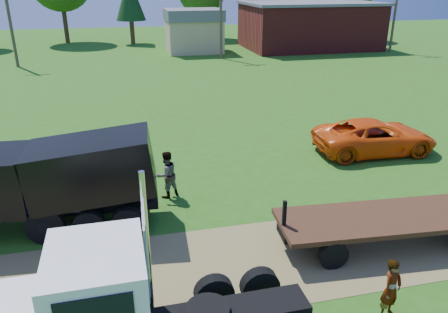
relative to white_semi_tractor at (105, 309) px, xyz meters
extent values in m
plane|color=#2E5713|center=(5.19, 2.80, -1.46)|extent=(140.00, 140.00, 0.00)
cube|color=olive|center=(5.19, 2.80, -1.46)|extent=(120.00, 4.20, 0.01)
cylinder|color=black|center=(2.57, 1.05, -0.95)|extent=(1.03, 0.34, 1.03)
cylinder|color=black|center=(2.57, 1.05, -0.95)|extent=(0.36, 0.35, 0.36)
cylinder|color=black|center=(3.78, 1.06, -0.95)|extent=(1.03, 0.34, 1.03)
cylinder|color=black|center=(3.78, 1.06, -0.95)|extent=(0.36, 0.35, 0.36)
cube|color=white|center=(-0.08, 0.02, 0.45)|extent=(1.98, 2.26, 1.96)
cube|color=black|center=(-1.04, 0.01, 0.87)|extent=(0.07, 1.87, 0.79)
cube|color=black|center=(-0.07, -1.11, 0.87)|extent=(1.40, 0.05, 0.70)
cube|color=black|center=(-0.09, 1.15, 0.87)|extent=(1.40, 0.05, 0.70)
cube|color=white|center=(-1.63, 1.00, -0.35)|extent=(1.12, 0.43, 0.09)
cylinder|color=silver|center=(0.99, 0.55, 0.68)|extent=(0.13, 0.13, 4.29)
cylinder|color=black|center=(2.21, 0.05, -0.50)|extent=(1.04, 1.04, 0.11)
cube|color=black|center=(-2.11, 6.28, -0.71)|extent=(7.55, 1.41, 0.28)
cylinder|color=black|center=(-0.67, 5.20, -0.95)|extent=(1.05, 0.39, 1.03)
cylinder|color=black|center=(-0.67, 5.20, -0.95)|extent=(0.38, 0.37, 0.36)
cylinder|color=black|center=(-0.55, 7.17, -0.95)|extent=(1.05, 0.39, 1.03)
cylinder|color=black|center=(-0.55, 7.17, -0.95)|extent=(0.38, 0.37, 0.36)
cylinder|color=black|center=(0.55, 5.13, -0.95)|extent=(1.05, 0.39, 1.03)
cylinder|color=black|center=(0.55, 5.13, -0.95)|extent=(0.38, 0.37, 0.36)
cylinder|color=black|center=(0.67, 7.09, -0.95)|extent=(1.05, 0.39, 1.03)
cylinder|color=black|center=(0.67, 7.09, -0.95)|extent=(0.38, 0.37, 0.36)
cube|color=black|center=(-3.32, 6.36, 0.41)|extent=(2.01, 2.36, 1.88)
cube|color=black|center=(-0.42, 6.17, 0.65)|extent=(4.25, 2.50, 2.28)
cylinder|color=black|center=(-2.00, 5.36, -0.85)|extent=(1.26, 0.51, 1.23)
cylinder|color=black|center=(-2.00, 5.36, -0.85)|extent=(0.47, 0.45, 0.43)
cylinder|color=black|center=(-1.76, 7.69, -0.85)|extent=(1.26, 0.51, 1.23)
cylinder|color=black|center=(-1.76, 7.69, -0.85)|extent=(0.47, 0.45, 0.43)
cube|color=black|center=(-2.66, 6.61, 0.04)|extent=(4.15, 2.95, 0.89)
imported|color=#E54E0A|center=(12.42, 9.98, -0.65)|extent=(5.93, 2.90, 1.62)
cube|color=#391E12|center=(8.59, 2.78, -0.54)|extent=(7.22, 2.63, 0.16)
cube|color=black|center=(8.59, 2.78, -0.76)|extent=(7.13, 1.39, 0.22)
cylinder|color=black|center=(6.31, 2.01, -1.02)|extent=(0.90, 0.33, 0.89)
cylinder|color=black|center=(6.45, 3.86, -1.02)|extent=(0.90, 0.33, 0.89)
cylinder|color=black|center=(10.86, 3.54, -1.02)|extent=(0.90, 0.33, 0.89)
cube|color=black|center=(5.14, 3.02, -0.09)|extent=(0.11, 0.11, 0.89)
imported|color=#999999|center=(6.77, -0.14, -0.65)|extent=(0.70, 0.60, 1.63)
imported|color=#999999|center=(2.12, 7.64, -0.54)|extent=(1.13, 1.04, 1.86)
cube|color=maroon|center=(23.19, 42.80, 1.04)|extent=(15.00, 10.00, 5.00)
cube|color=slate|center=(23.19, 42.80, 3.69)|extent=(15.40, 10.40, 0.30)
cube|color=tan|center=(9.19, 42.80, 0.34)|extent=(6.00, 5.00, 3.60)
cube|color=slate|center=(9.19, 42.80, 2.64)|extent=(6.20, 5.40, 1.20)
cylinder|color=#4B372A|center=(-8.81, 37.80, 3.04)|extent=(0.28, 0.28, 9.00)
cylinder|color=#4B372A|center=(11.19, 37.80, 3.04)|extent=(0.28, 0.28, 9.00)
cylinder|color=#4B372A|center=(31.19, 37.80, 3.04)|extent=(0.28, 0.28, 9.00)
cylinder|color=#312214|center=(-5.70, 54.34, 0.63)|extent=(0.56, 0.56, 4.19)
cylinder|color=#312214|center=(2.63, 51.25, 0.01)|extent=(0.56, 0.56, 2.95)
cylinder|color=#312214|center=(12.31, 54.40, 0.24)|extent=(0.56, 0.56, 3.41)
cylinder|color=#312214|center=(21.57, 53.54, 0.31)|extent=(0.56, 0.56, 3.55)
cylinder|color=#312214|center=(31.57, 49.08, 0.20)|extent=(0.56, 0.56, 3.32)
camera|label=1|loc=(0.77, -7.63, 6.44)|focal=35.00mm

